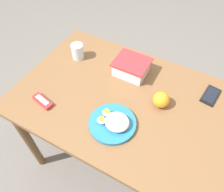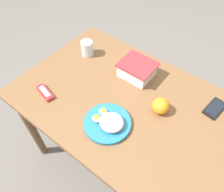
{
  "view_description": "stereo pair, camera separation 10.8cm",
  "coord_description": "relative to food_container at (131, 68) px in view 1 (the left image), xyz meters",
  "views": [
    {
      "loc": [
        0.27,
        -0.63,
        1.6
      ],
      "look_at": [
        -0.06,
        -0.04,
        0.76
      ],
      "focal_mm": 35.0,
      "sensor_mm": 36.0,
      "label": 1
    },
    {
      "loc": [
        0.36,
        -0.57,
        1.6
      ],
      "look_at": [
        -0.06,
        -0.04,
        0.76
      ],
      "focal_mm": 35.0,
      "sensor_mm": 36.0,
      "label": 2
    }
  ],
  "objects": [
    {
      "name": "ground_plane",
      "position": [
        0.06,
        -0.18,
        -0.76
      ],
      "size": [
        10.0,
        10.0,
        0.0
      ],
      "primitive_type": "plane",
      "color": "#66605B"
    },
    {
      "name": "table",
      "position": [
        0.06,
        -0.18,
        -0.13
      ],
      "size": [
        1.13,
        0.75,
        0.73
      ],
      "color": "brown",
      "rests_on": "ground_plane"
    },
    {
      "name": "orange_fruit",
      "position": [
        0.22,
        -0.13,
        0.0
      ],
      "size": [
        0.08,
        0.08,
        0.08
      ],
      "color": "orange",
      "rests_on": "table"
    },
    {
      "name": "rice_plate",
      "position": [
        0.08,
        -0.35,
        -0.02
      ],
      "size": [
        0.22,
        0.22,
        0.06
      ],
      "color": "teal",
      "rests_on": "table"
    },
    {
      "name": "candy_bar",
      "position": [
        -0.3,
        -0.4,
        -0.03
      ],
      "size": [
        0.12,
        0.07,
        0.02
      ],
      "color": "#B7282D",
      "rests_on": "table"
    },
    {
      "name": "food_container",
      "position": [
        0.0,
        0.0,
        0.0
      ],
      "size": [
        0.18,
        0.16,
        0.08
      ],
      "color": "white",
      "rests_on": "table"
    },
    {
      "name": "cell_phone",
      "position": [
        0.43,
        0.04,
        -0.03
      ],
      "size": [
        0.08,
        0.14,
        0.01
      ],
      "color": "black",
      "rests_on": "table"
    },
    {
      "name": "drinking_glass",
      "position": [
        -0.33,
        -0.03,
        0.01
      ],
      "size": [
        0.07,
        0.07,
        0.09
      ],
      "color": "silver",
      "rests_on": "table"
    }
  ]
}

